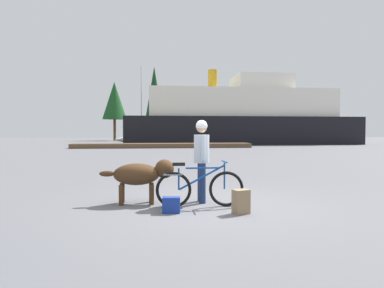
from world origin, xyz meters
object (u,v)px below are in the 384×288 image
at_px(dog, 142,174).
at_px(ferry_boat, 240,118).
at_px(bicycle, 199,188).
at_px(backpack, 241,202).
at_px(sailboat_moored, 142,139).
at_px(person_cyclist, 202,153).
at_px(handbag_pannier, 171,205).

distance_m(dog, ferry_boat, 35.79).
xyz_separation_m(bicycle, dog, (-1.13, 0.49, 0.23)).
height_order(dog, backpack, dog).
bearing_deg(dog, sailboat_moored, 91.23).
bearing_deg(bicycle, ferry_boat, 74.17).
distance_m(dog, backpack, 2.15).
height_order(person_cyclist, sailboat_moored, sailboat_moored).
bearing_deg(sailboat_moored, person_cyclist, -86.91).
relative_size(dog, backpack, 3.49).
distance_m(handbag_pannier, sailboat_moored, 39.32).
relative_size(person_cyclist, handbag_pannier, 5.39).
xyz_separation_m(dog, ferry_boat, (10.90, 34.00, 2.46)).
bearing_deg(ferry_boat, dog, -107.78).
relative_size(backpack, ferry_boat, 0.02).
bearing_deg(handbag_pannier, bicycle, 36.16).
xyz_separation_m(bicycle, handbag_pannier, (-0.58, -0.42, -0.24)).
height_order(dog, ferry_boat, ferry_boat).
relative_size(person_cyclist, sailboat_moored, 0.18).
height_order(ferry_boat, sailboat_moored, sailboat_moored).
bearing_deg(dog, bicycle, -23.33).
distance_m(bicycle, dog, 1.25).
bearing_deg(handbag_pannier, person_cyclist, 52.12).
bearing_deg(bicycle, sailboat_moored, 92.88).
xyz_separation_m(bicycle, person_cyclist, (0.12, 0.47, 0.66)).
distance_m(backpack, handbag_pannier, 1.27).
bearing_deg(bicycle, handbag_pannier, -143.84).
bearing_deg(backpack, bicycle, 136.54).
xyz_separation_m(bicycle, backpack, (0.67, -0.63, -0.16)).
distance_m(backpack, sailboat_moored, 39.60).
xyz_separation_m(dog, sailboat_moored, (-0.83, 38.39, -0.08)).
relative_size(ferry_boat, sailboat_moored, 2.73).
distance_m(ferry_boat, sailboat_moored, 12.78).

